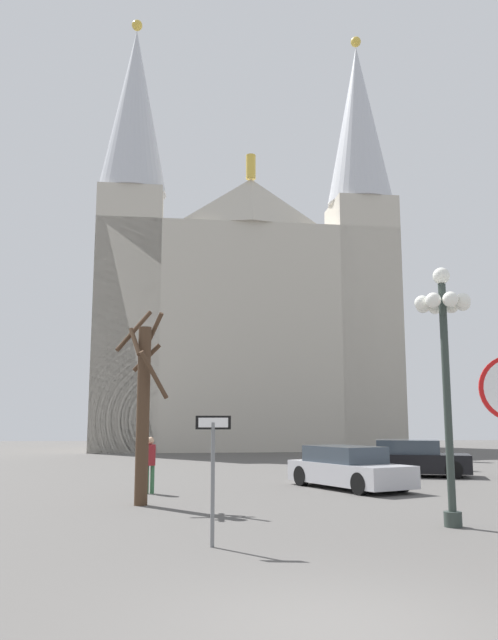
% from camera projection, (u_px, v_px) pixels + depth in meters
% --- Properties ---
extents(ground_plane, '(120.00, 120.00, 0.00)m').
position_uv_depth(ground_plane, '(341.00, 629.00, 6.53)').
color(ground_plane, '#514F4C').
extents(cathedral, '(22.27, 13.28, 31.99)m').
position_uv_depth(cathedral, '(244.00, 314.00, 48.29)').
color(cathedral, '#BCB5A5').
rests_on(cathedral, ground).
extents(one_way_arrow_sign, '(0.62, 0.10, 2.20)m').
position_uv_depth(one_way_arrow_sign, '(213.00, 463.00, 10.96)').
color(one_way_arrow_sign, slate).
rests_on(one_way_arrow_sign, ground).
extents(street_lamp, '(1.21, 1.21, 5.36)m').
position_uv_depth(street_lamp, '(444.00, 343.00, 13.35)').
color(street_lamp, '#2D3833').
rests_on(street_lamp, ground).
extents(bare_tree, '(1.46, 1.46, 5.11)m').
position_uv_depth(bare_tree, '(143.00, 405.00, 16.40)').
color(bare_tree, '#473323').
rests_on(bare_tree, ground).
extents(parked_car_near_silver, '(3.48, 4.74, 1.31)m').
position_uv_depth(parked_car_near_silver, '(348.00, 468.00, 19.96)').
color(parked_car_near_silver, '#B7B7BC').
rests_on(parked_car_near_silver, ground).
extents(parked_car_far_black, '(4.49, 2.97, 1.37)m').
position_uv_depth(parked_car_far_black, '(412.00, 459.00, 24.42)').
color(parked_car_far_black, black).
rests_on(parked_car_far_black, ground).
extents(pedestrian_standing, '(0.32, 0.32, 1.63)m').
position_uv_depth(pedestrian_standing, '(150.00, 459.00, 18.69)').
color(pedestrian_standing, '#33663F').
rests_on(pedestrian_standing, ground).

